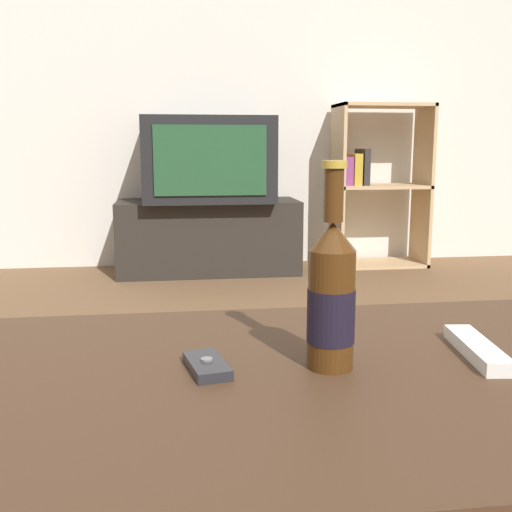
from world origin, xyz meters
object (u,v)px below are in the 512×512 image
Objects in this scene: television at (207,159)px; bookshelf at (375,183)px; tv_stand at (208,236)px; cell_phone at (207,365)px; remote_control at (477,349)px; beer_bottle at (331,296)px.

bookshelf is at bearing 4.10° from television.
tv_stand is 10.23× the size of cell_phone.
remote_control is at bearing -85.13° from television.
cell_phone is at bearing -93.26° from television.
bookshelf is 2.98m from beer_bottle.
television is 1.04m from bookshelf.
cell_phone is at bearing -93.26° from tv_stand.
television is at bearing 90.23° from beer_bottle.
bookshelf is at bearing 3.88° from tv_stand.
beer_bottle is 0.19m from cell_phone.
tv_stand is 3.77× the size of beer_bottle.
bookshelf is at bearing 81.19° from remote_control.
beer_bottle is at bearing -89.77° from tv_stand.
remote_control is (0.39, 0.01, 0.00)m from cell_phone.
beer_bottle is 0.24m from remote_control.
tv_stand is 2.73m from cell_phone.
tv_stand is 1.44× the size of television.
television is 7.09× the size of cell_phone.
television reaches higher than beer_bottle.
bookshelf is 3.03m from cell_phone.
cell_phone is 0.39m from remote_control.
beer_bottle is 2.71× the size of cell_phone.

